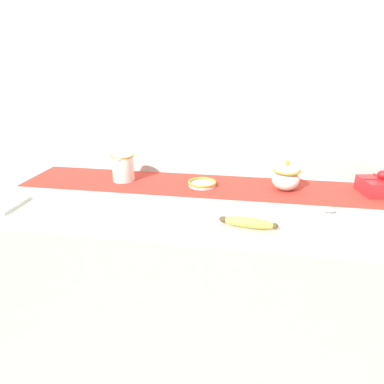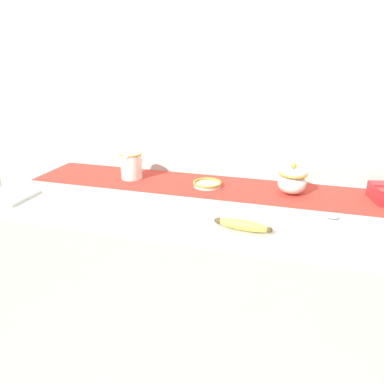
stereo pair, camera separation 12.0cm
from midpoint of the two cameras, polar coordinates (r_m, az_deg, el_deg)
name	(u,v)px [view 2 (the right image)]	position (r m, az deg, el deg)	size (l,w,h in m)	color
ground_plane	(194,381)	(1.79, 2.45, -29.00)	(12.00, 12.00, 0.00)	#B2A899
countertop	(194,301)	(1.48, 2.73, -17.81)	(1.60, 0.64, 0.89)	#B7B2AD
back_wall	(216,105)	(1.49, 6.35, 14.23)	(2.40, 0.04, 2.40)	silver
table_runner	(205,185)	(1.40, 4.67, 1.05)	(1.47, 0.27, 0.00)	#B23328
cream_pitcher	(131,165)	(1.48, -7.82, 4.51)	(0.10, 0.11, 0.12)	white
sugar_bowl	(292,180)	(1.37, 18.81, 1.84)	(0.11, 0.11, 0.12)	white
small_dish	(207,184)	(1.39, 5.02, 1.32)	(0.12, 0.12, 0.02)	white
banana	(243,225)	(1.05, 11.67, -5.50)	(0.18, 0.05, 0.03)	#DBCC4C
spoon	(329,217)	(1.22, 24.57, -3.82)	(0.18, 0.04, 0.01)	#B7B7BC
napkin_stack	(10,196)	(1.42, -25.96, -0.72)	(0.15, 0.15, 0.01)	silver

